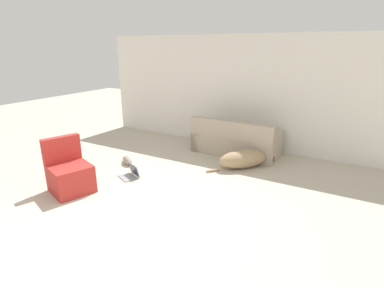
# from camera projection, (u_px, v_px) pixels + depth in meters

# --- Properties ---
(ground_plane) EXTENTS (20.00, 20.00, 0.00)m
(ground_plane) POSITION_uv_depth(u_px,v_px,m) (126.00, 221.00, 4.06)
(ground_plane) COLOR #BCB29E
(wall_back) EXTENTS (6.88, 0.06, 2.52)m
(wall_back) POSITION_uv_depth(u_px,v_px,m) (235.00, 92.00, 6.85)
(wall_back) COLOR silver
(wall_back) RESTS_ON ground_plane
(couch) EXTENTS (1.87, 0.92, 0.80)m
(couch) POSITION_uv_depth(u_px,v_px,m) (236.00, 142.00, 6.56)
(couch) COLOR tan
(couch) RESTS_ON ground_plane
(dog) EXTENTS (1.07, 1.19, 0.36)m
(dog) POSITION_uv_depth(u_px,v_px,m) (245.00, 159.00, 5.83)
(dog) COLOR #A38460
(dog) RESTS_ON ground_plane
(cat) EXTENTS (0.46, 0.33, 0.17)m
(cat) POSITION_uv_depth(u_px,v_px,m) (127.00, 160.00, 6.02)
(cat) COLOR gray
(cat) RESTS_ON ground_plane
(laptop_open) EXTENTS (0.43, 0.40, 0.24)m
(laptop_open) POSITION_uv_depth(u_px,v_px,m) (131.00, 173.00, 5.42)
(laptop_open) COLOR gray
(laptop_open) RESTS_ON ground_plane
(side_chair) EXTENTS (0.79, 0.77, 0.87)m
(side_chair) POSITION_uv_depth(u_px,v_px,m) (69.00, 174.00, 4.85)
(side_chair) COLOR #B72D28
(side_chair) RESTS_ON ground_plane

